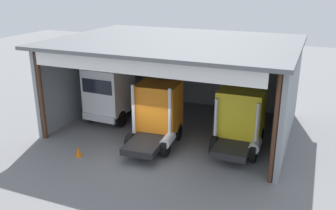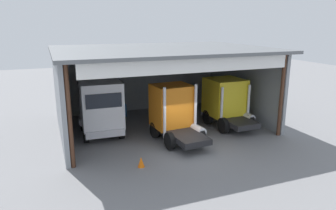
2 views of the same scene
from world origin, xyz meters
The scene contains 8 objects.
ground_plane centered at (0.00, 0.00, 0.00)m, with size 80.00×80.00×0.00m, color slate.
workshop_shed centered at (0.00, 5.82, 3.88)m, with size 14.24×10.77×5.62m.
truck_white_center_left_bay centered at (-4.37, 4.17, 1.96)m, with size 2.71×5.02×3.72m.
truck_orange_yard_outside centered at (-0.11, 2.12, 1.79)m, with size 2.75×4.74×3.63m.
truck_yellow_center_bay centered at (4.41, 3.26, 1.81)m, with size 2.61×4.52×3.40m.
oil_drum centered at (2.38, 9.17, 0.46)m, with size 0.58×0.58×0.91m, color #194CB2.
tool_cart centered at (-2.21, 8.29, 0.50)m, with size 0.90×0.60×1.00m, color #1E59A5.
traffic_cone centered at (-3.29, -1.12, 0.28)m, with size 0.36×0.36×0.56m, color orange.
Camera 1 is at (7.94, -15.59, 9.00)m, focal length 39.06 mm.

